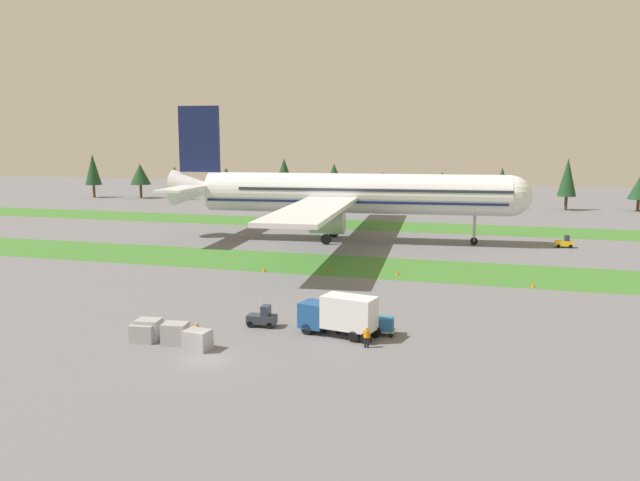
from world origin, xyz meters
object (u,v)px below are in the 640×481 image
Objects in this scene: taxiway_marker_1 at (533,285)px; taxiway_marker_3 at (264,269)px; cargo_dolly_second at (349,322)px; ground_crew_marshaller at (367,336)px; uld_container_3 at (197,340)px; cargo_dolly_lead at (317,320)px; uld_container_1 at (149,330)px; cargo_dolly_third at (382,324)px; pushback_tractor at (564,242)px; ground_crew_loader at (197,332)px; baggage_tug at (263,318)px; taxiway_marker_2 at (398,272)px; airliner at (344,193)px; taxiway_marker_0 at (330,269)px; catering_truck at (339,314)px; uld_container_2 at (175,334)px; uld_container_0 at (144,333)px.

taxiway_marker_1 is 0.89× the size of taxiway_marker_3.
ground_crew_marshaller is (2.35, -3.63, 0.03)m from cargo_dolly_second.
cargo_dolly_lead is at bearing 45.17° from uld_container_3.
cargo_dolly_third is at bearing 20.57° from uld_container_1.
uld_container_3 is (-32.26, -60.42, -0.01)m from pushback_tractor.
baggage_tug is at bearing -175.04° from ground_crew_loader.
uld_container_3 is 3.42× the size of taxiway_marker_2.
pushback_tractor is at bearing -28.55° from cargo_dolly_lead.
taxiway_marker_2 is (12.98, -24.00, -7.69)m from airliner.
uld_container_1 is at bearing 113.79° from cargo_dolly_lead.
cargo_dolly_lead is 26.08m from taxiway_marker_0.
baggage_tug reaches higher than taxiway_marker_1.
ground_crew_loader is (-13.77, -2.75, 0.00)m from ground_crew_marshaller.
cargo_dolly_second is 1.00× the size of cargo_dolly_third.
airliner is 36.68× the size of uld_container_3.
cargo_dolly_lead is 6.28m from ground_crew_marshaller.
uld_container_3 is at bearing 131.62° from cargo_dolly_lead.
taxiway_marker_3 is (-16.03, 23.42, -1.62)m from catering_truck.
airliner reaches higher than cargo_dolly_lead.
baggage_tug is 1.54× the size of ground_crew_marshaller.
uld_container_2 is at bearing 11.87° from ground_crew_marshaller.
taxiway_marker_2 is at bearing -20.90° from baggage_tug.
cargo_dolly_lead is 14.41m from uld_container_1.
ground_crew_marshaller is (-0.54, -3.81, 0.03)m from cargo_dolly_third.
uld_container_0 is (-2.98, -56.38, -7.23)m from airliner.
catering_truck is 29.03m from taxiway_marker_1.
cargo_dolly_lead is 1.32× the size of ground_crew_loader.
cargo_dolly_second is at bearing 28.80° from uld_container_2.
baggage_tug reaches higher than uld_container_3.
uld_container_0 is 5.32m from uld_container_3.
ground_crew_loader is (-11.42, -6.39, 0.03)m from cargo_dolly_second.
pushback_tractor reaches higher than ground_crew_marshaller.
catering_truck is at bearing 20.42° from uld_container_1.
taxiway_marker_0 is (-5.89, 25.40, -0.68)m from cargo_dolly_lead.
taxiway_marker_2 is at bearing 136.15° from pushback_tractor.
uld_container_3 is at bearing 117.45° from cargo_dolly_third.
taxiway_marker_0 is (-30.45, -27.28, -0.58)m from pushback_tractor.
cargo_dolly_third is 3.88× the size of taxiway_marker_1.
uld_container_0 is at bearing -8.65° from airliner.
cargo_dolly_second is 13.23m from uld_container_3.
cargo_dolly_third is 1.14× the size of uld_container_0.
cargo_dolly_third is at bearing -90.00° from cargo_dolly_lead.
pushback_tractor is 1.36× the size of uld_container_0.
cargo_dolly_third is 15.75m from ground_crew_loader.
taxiway_marker_0 is (4.22, 32.37, -0.65)m from uld_container_2.
airliner is at bearing 25.29° from catering_truck.
taxiway_marker_0 is at bearing 77.81° from uld_container_1.
uld_container_1 reaches higher than uld_container_0.
uld_container_2 is (-5.09, -6.66, 0.07)m from baggage_tug.
pushback_tractor is 67.54m from ground_crew_loader.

